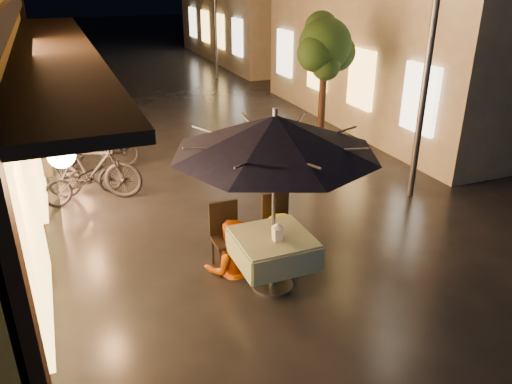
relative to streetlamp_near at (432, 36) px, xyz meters
name	(u,v)px	position (x,y,z in m)	size (l,w,h in m)	color
ground	(322,285)	(-3.00, -2.00, -2.92)	(90.00, 90.00, 0.00)	black
street_tree	(325,48)	(-0.59, 2.51, -0.50)	(1.43, 1.20, 3.15)	black
streetlamp_near	(432,36)	(0.00, 0.00, 0.00)	(0.36, 0.36, 4.23)	#59595E
cafe_table	(273,249)	(-3.63, -1.77, -2.33)	(0.99, 0.99, 0.78)	#59595E
patio_umbrella	(275,134)	(-3.63, -1.77, -0.77)	(2.57, 2.57, 2.46)	#59595E
cafe_chair_left	(226,232)	(-4.03, -1.04, -2.38)	(0.42, 0.42, 0.97)	black
cafe_chair_right	(278,222)	(-3.23, -1.04, -2.38)	(0.42, 0.42, 0.97)	black
table_lantern	(277,231)	(-3.63, -1.90, -2.00)	(0.16, 0.16, 0.25)	white
person_orange	(230,222)	(-4.03, -1.19, -2.14)	(0.75, 0.59, 1.55)	#C44C00
person_yellow	(281,217)	(-3.28, -1.24, -2.18)	(0.96, 0.55, 1.48)	yellow
bicycle_0	(84,179)	(-5.73, 2.11, -2.51)	(0.54, 1.56, 0.82)	black
bicycle_1	(92,170)	(-5.57, 2.11, -2.37)	(0.52, 1.84, 1.10)	black
bicycle_2	(95,148)	(-5.39, 3.61, -2.44)	(0.64, 1.83, 0.96)	black
bicycle_3	(95,136)	(-5.30, 4.30, -2.38)	(0.51, 1.80, 1.08)	black
bicycle_4	(96,125)	(-5.17, 5.57, -2.48)	(0.57, 1.65, 0.87)	black
bicycle_5	(80,117)	(-5.50, 6.13, -2.40)	(0.49, 1.73, 1.04)	black
bicycle_6	(85,111)	(-5.33, 6.83, -2.43)	(0.65, 1.86, 0.98)	black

